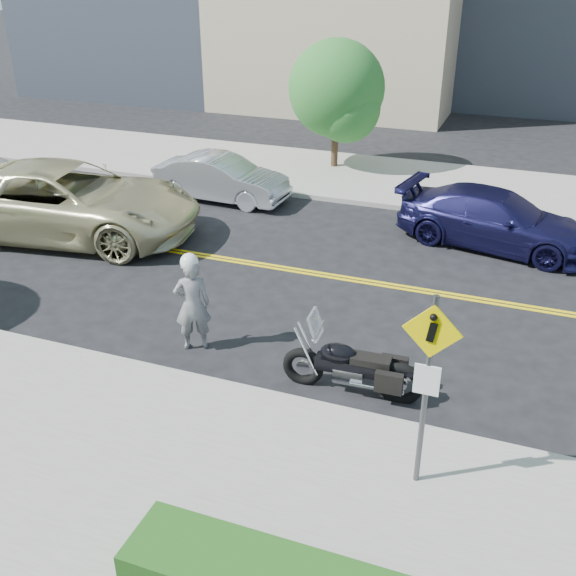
% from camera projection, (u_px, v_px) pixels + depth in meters
% --- Properties ---
extents(ground_plane, '(120.00, 120.00, 0.00)m').
position_uv_depth(ground_plane, '(293.00, 270.00, 16.39)').
color(ground_plane, black).
rests_on(ground_plane, ground).
extents(sidewalk_near, '(60.00, 5.00, 0.15)m').
position_uv_depth(sidewalk_near, '(121.00, 466.00, 10.09)').
color(sidewalk_near, '#9E9B91').
rests_on(sidewalk_near, ground_plane).
extents(sidewalk_far, '(60.00, 5.00, 0.15)m').
position_uv_depth(sidewalk_far, '(370.00, 179.00, 22.61)').
color(sidewalk_far, '#9E9B91').
rests_on(sidewalk_far, ground_plane).
extents(pedestrian_sign, '(0.78, 0.08, 3.00)m').
position_uv_depth(pedestrian_sign, '(427.00, 376.00, 8.91)').
color(pedestrian_sign, '#4C4C51').
rests_on(pedestrian_sign, sidewalk_near).
extents(motorcyclist, '(0.82, 0.74, 2.01)m').
position_uv_depth(motorcyclist, '(192.00, 302.00, 12.80)').
color(motorcyclist, '#B2B1B6').
rests_on(motorcyclist, ground).
extents(motorcycle, '(2.45, 0.85, 1.47)m').
position_uv_depth(motorcycle, '(353.00, 356.00, 11.59)').
color(motorcycle, black).
rests_on(motorcycle, ground).
extents(suv, '(7.45, 4.28, 1.96)m').
position_uv_depth(suv, '(68.00, 201.00, 17.93)').
color(suv, beige).
rests_on(suv, ground).
extents(parked_car_silver, '(4.25, 1.66, 1.38)m').
position_uv_depth(parked_car_silver, '(221.00, 178.00, 20.64)').
color(parked_car_silver, '#B6B8BF').
rests_on(parked_car_silver, ground).
extents(parked_car_blue, '(5.32, 2.97, 1.46)m').
position_uv_depth(parked_car_blue, '(495.00, 219.00, 17.43)').
color(parked_car_blue, '#171643').
rests_on(parked_car_blue, ground).
extents(tree_far_a, '(3.23, 3.23, 4.42)m').
position_uv_depth(tree_far_a, '(336.00, 89.00, 22.49)').
color(tree_far_a, '#382619').
rests_on(tree_far_a, ground).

